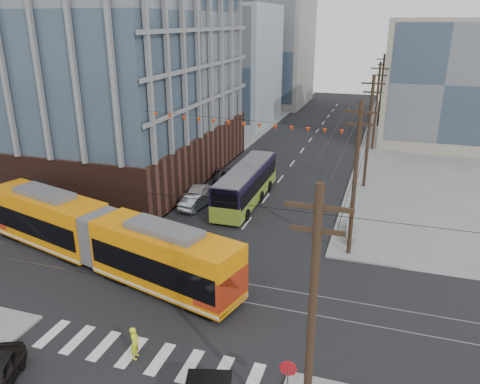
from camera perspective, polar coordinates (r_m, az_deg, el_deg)
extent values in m
plane|color=slate|center=(27.16, -8.27, -15.31)|extent=(160.00, 160.00, 0.00)
cube|color=#381E16|center=(53.52, -20.17, 17.56)|extent=(30.00, 25.00, 28.60)
cube|color=#8C99A5|center=(76.95, -3.00, 15.20)|extent=(18.00, 16.00, 18.00)
cube|color=gray|center=(68.29, 23.17, 12.17)|extent=(14.00, 14.00, 16.00)
cube|color=gray|center=(94.97, 3.24, 16.74)|extent=(16.00, 18.00, 20.00)
cube|color=#8C99A5|center=(88.39, 23.50, 12.96)|extent=(16.00, 16.00, 14.00)
cylinder|color=black|center=(17.11, 8.65, -16.60)|extent=(0.30, 0.30, 11.00)
cylinder|color=black|center=(76.33, 16.80, 11.70)|extent=(0.30, 0.30, 11.00)
imported|color=#ADB7C5|center=(41.52, -5.39, -1.09)|extent=(1.90, 4.22, 1.34)
imported|color=beige|center=(43.64, -5.10, 0.02)|extent=(2.70, 5.00, 1.38)
imported|color=#3F4148|center=(48.80, -1.91, 2.18)|extent=(3.08, 4.65, 1.19)
imported|color=#EDFB21|center=(24.54, -12.69, -17.51)|extent=(0.54, 0.71, 1.74)
cube|color=#5F6061|center=(37.06, 13.26, -4.76)|extent=(1.28, 3.89, 0.76)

